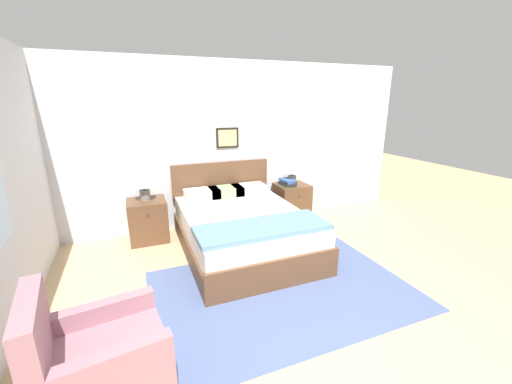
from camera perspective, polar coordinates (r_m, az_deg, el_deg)
ground_plane at (r=2.81m, az=12.95°, el=-29.40°), size 16.00×16.00×0.00m
wall_back at (r=5.08m, az=-7.93°, el=8.36°), size 6.98×0.09×2.60m
area_rug_main at (r=3.60m, az=4.90°, el=-17.29°), size 2.75×1.88×0.01m
bed at (r=4.33m, az=-2.44°, el=-6.61°), size 1.58×2.13×1.05m
armchair at (r=2.60m, az=-26.79°, el=-26.31°), size 0.87×0.74×0.90m
nightstand_near_window at (r=4.86m, az=-19.04°, el=-4.89°), size 0.53×0.52×0.61m
nightstand_by_door at (r=5.47m, az=6.50°, el=-1.73°), size 0.53×0.52×0.61m
table_lamp_near_window at (r=4.70m, az=-19.80°, el=2.12°), size 0.30×0.30×0.46m
table_lamp_by_door at (r=5.32m, az=6.62°, el=4.57°), size 0.30×0.30×0.46m
book_thick_bottom at (r=5.28m, az=5.72°, el=1.27°), size 0.25×0.27×0.03m
book_hardcover_middle at (r=5.27m, az=5.73°, el=1.58°), size 0.25×0.30×0.03m
book_novel_upper at (r=5.27m, az=5.74°, el=1.90°), size 0.19×0.27×0.03m
book_slim_near_top at (r=5.26m, az=5.75°, el=2.22°), size 0.22×0.28×0.03m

